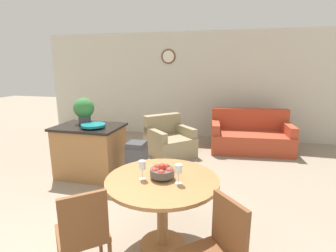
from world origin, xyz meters
The scene contains 13 objects.
wall_back centered at (0.00, 5.48, 1.35)m, with size 8.00×0.09×2.70m.
dining_table centered at (0.59, 0.96, 0.60)m, with size 1.13×1.13×0.78m.
dining_chair_near_left centered at (0.04, 0.38, 0.49)m, with size 0.59×0.59×0.89m.
dining_chair_near_right centered at (1.17, 0.42, 0.49)m, with size 0.59×0.59×0.89m.
fruit_bowl centered at (0.58, 0.96, 0.85)m, with size 0.24×0.24×0.16m.
wine_glass_left centered at (0.40, 0.90, 0.92)m, with size 0.07×0.07×0.19m.
wine_glass_right centered at (0.77, 0.89, 0.92)m, with size 0.07×0.07×0.19m.
kitchen_island centered at (-1.11, 2.44, 0.44)m, with size 1.09×0.78×0.88m.
teal_bowl centered at (-0.95, 2.33, 0.92)m, with size 0.39×0.39×0.06m.
potted_plant centered at (-1.26, 2.58, 1.13)m, with size 0.35×0.35×0.45m.
trash_bin centered at (-0.23, 2.37, 0.34)m, with size 0.29×0.30×0.68m.
couch centered at (1.62, 4.56, 0.30)m, with size 1.79×1.08×0.90m.
armchair centered at (-0.07, 3.83, 0.28)m, with size 1.21×1.21×0.82m.
Camera 1 is at (1.24, -1.36, 1.88)m, focal length 28.00 mm.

